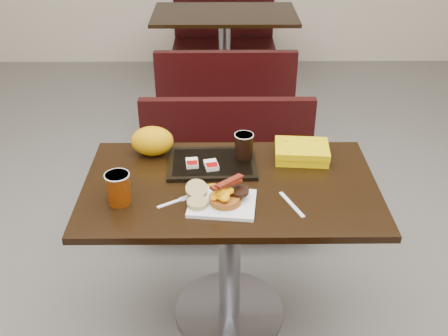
{
  "coord_description": "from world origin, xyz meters",
  "views": [
    {
      "loc": [
        -0.04,
        -1.79,
        1.92
      ],
      "look_at": [
        -0.03,
        0.01,
        0.82
      ],
      "focal_mm": 41.97,
      "sensor_mm": 36.0,
      "label": 1
    }
  ],
  "objects_px": {
    "pancake_stack": "(226,199)",
    "coffee_cup_near": "(118,188)",
    "bench_near_n": "(228,173)",
    "paper_bag": "(152,141)",
    "table_near": "(230,254)",
    "bench_far_n": "(224,33)",
    "coffee_cup_far": "(244,146)",
    "fork": "(169,204)",
    "hashbrown_sleeve_right": "(211,165)",
    "clamshell": "(302,152)",
    "platter": "(222,203)",
    "tray": "(212,163)",
    "knife": "(292,204)",
    "bench_far_s": "(225,89)",
    "table_far": "(225,56)",
    "hashbrown_sleeve_left": "(192,163)"
  },
  "relations": [
    {
      "from": "paper_bag",
      "to": "knife",
      "type": "bearing_deg",
      "value": -34.77
    },
    {
      "from": "table_far",
      "to": "coffee_cup_far",
      "type": "xyz_separation_m",
      "value": [
        0.06,
        -2.41,
        0.45
      ]
    },
    {
      "from": "platter",
      "to": "hashbrown_sleeve_right",
      "type": "distance_m",
      "value": 0.26
    },
    {
      "from": "clamshell",
      "to": "pancake_stack",
      "type": "bearing_deg",
      "value": -129.07
    },
    {
      "from": "hashbrown_sleeve_right",
      "to": "clamshell",
      "type": "relative_size",
      "value": 0.31
    },
    {
      "from": "bench_far_n",
      "to": "clamshell",
      "type": "distance_m",
      "value": 3.14
    },
    {
      "from": "fork",
      "to": "knife",
      "type": "height_order",
      "value": "same"
    },
    {
      "from": "pancake_stack",
      "to": "coffee_cup_near",
      "type": "xyz_separation_m",
      "value": [
        -0.41,
        0.02,
        0.04
      ]
    },
    {
      "from": "bench_near_n",
      "to": "knife",
      "type": "height_order",
      "value": "knife"
    },
    {
      "from": "table_near",
      "to": "coffee_cup_near",
      "type": "distance_m",
      "value": 0.63
    },
    {
      "from": "table_near",
      "to": "table_far",
      "type": "distance_m",
      "value": 2.6
    },
    {
      "from": "table_far",
      "to": "knife",
      "type": "height_order",
      "value": "knife"
    },
    {
      "from": "pancake_stack",
      "to": "tray",
      "type": "xyz_separation_m",
      "value": [
        -0.06,
        0.29,
        -0.02
      ]
    },
    {
      "from": "platter",
      "to": "fork",
      "type": "bearing_deg",
      "value": -175.66
    },
    {
      "from": "pancake_stack",
      "to": "hashbrown_sleeve_right",
      "type": "relative_size",
      "value": 1.7
    },
    {
      "from": "coffee_cup_near",
      "to": "fork",
      "type": "height_order",
      "value": "coffee_cup_near"
    },
    {
      "from": "bench_far_s",
      "to": "fork",
      "type": "height_order",
      "value": "fork"
    },
    {
      "from": "clamshell",
      "to": "fork",
      "type": "bearing_deg",
      "value": -143.49
    },
    {
      "from": "bench_far_n",
      "to": "coffee_cup_far",
      "type": "height_order",
      "value": "coffee_cup_far"
    },
    {
      "from": "bench_near_n",
      "to": "coffee_cup_near",
      "type": "distance_m",
      "value": 1.04
    },
    {
      "from": "tray",
      "to": "clamshell",
      "type": "bearing_deg",
      "value": 6.99
    },
    {
      "from": "pancake_stack",
      "to": "tray",
      "type": "relative_size",
      "value": 0.33
    },
    {
      "from": "pancake_stack",
      "to": "clamshell",
      "type": "distance_m",
      "value": 0.49
    },
    {
      "from": "hashbrown_sleeve_left",
      "to": "coffee_cup_far",
      "type": "distance_m",
      "value": 0.24
    },
    {
      "from": "bench_near_n",
      "to": "paper_bag",
      "type": "xyz_separation_m",
      "value": [
        -0.34,
        -0.45,
        0.46
      ]
    },
    {
      "from": "coffee_cup_near",
      "to": "hashbrown_sleeve_right",
      "type": "height_order",
      "value": "coffee_cup_near"
    },
    {
      "from": "coffee_cup_far",
      "to": "paper_bag",
      "type": "xyz_separation_m",
      "value": [
        -0.4,
        0.06,
        -0.01
      ]
    },
    {
      "from": "coffee_cup_near",
      "to": "paper_bag",
      "type": "relative_size",
      "value": 0.67
    },
    {
      "from": "table_near",
      "to": "knife",
      "type": "xyz_separation_m",
      "value": [
        0.23,
        -0.15,
        0.38
      ]
    },
    {
      "from": "knife",
      "to": "coffee_cup_near",
      "type": "bearing_deg",
      "value": -114.9
    },
    {
      "from": "table_near",
      "to": "bench_far_s",
      "type": "height_order",
      "value": "table_near"
    },
    {
      "from": "bench_far_s",
      "to": "fork",
      "type": "distance_m",
      "value": 2.09
    },
    {
      "from": "tray",
      "to": "hashbrown_sleeve_left",
      "type": "distance_m",
      "value": 0.09
    },
    {
      "from": "table_near",
      "to": "coffee_cup_near",
      "type": "height_order",
      "value": "coffee_cup_near"
    },
    {
      "from": "fork",
      "to": "hashbrown_sleeve_right",
      "type": "bearing_deg",
      "value": 24.95
    },
    {
      "from": "platter",
      "to": "paper_bag",
      "type": "xyz_separation_m",
      "value": [
        -0.31,
        0.4,
        0.06
      ]
    },
    {
      "from": "coffee_cup_near",
      "to": "tray",
      "type": "bearing_deg",
      "value": 37.56
    },
    {
      "from": "platter",
      "to": "fork",
      "type": "height_order",
      "value": "platter"
    },
    {
      "from": "table_near",
      "to": "bench_far_n",
      "type": "xyz_separation_m",
      "value": [
        0.0,
        3.3,
        -0.02
      ]
    },
    {
      "from": "table_far",
      "to": "knife",
      "type": "relative_size",
      "value": 6.76
    },
    {
      "from": "pancake_stack",
      "to": "fork",
      "type": "xyz_separation_m",
      "value": [
        -0.22,
        0.01,
        -0.03
      ]
    },
    {
      "from": "tray",
      "to": "hashbrown_sleeve_right",
      "type": "bearing_deg",
      "value": -95.38
    },
    {
      "from": "coffee_cup_near",
      "to": "hashbrown_sleeve_left",
      "type": "xyz_separation_m",
      "value": [
        0.27,
        0.25,
        -0.04
      ]
    },
    {
      "from": "knife",
      "to": "paper_bag",
      "type": "xyz_separation_m",
      "value": [
        -0.57,
        0.4,
        0.06
      ]
    },
    {
      "from": "table_far",
      "to": "coffee_cup_far",
      "type": "height_order",
      "value": "coffee_cup_far"
    },
    {
      "from": "coffee_cup_far",
      "to": "bench_far_n",
      "type": "bearing_deg",
      "value": 91.14
    },
    {
      "from": "bench_far_n",
      "to": "pancake_stack",
      "type": "distance_m",
      "value": 3.48
    },
    {
      "from": "platter",
      "to": "coffee_cup_near",
      "type": "relative_size",
      "value": 2.01
    },
    {
      "from": "bench_far_s",
      "to": "platter",
      "type": "xyz_separation_m",
      "value": [
        -0.03,
        -2.05,
        0.4
      ]
    },
    {
      "from": "paper_bag",
      "to": "bench_far_n",
      "type": "bearing_deg",
      "value": 83.63
    }
  ]
}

